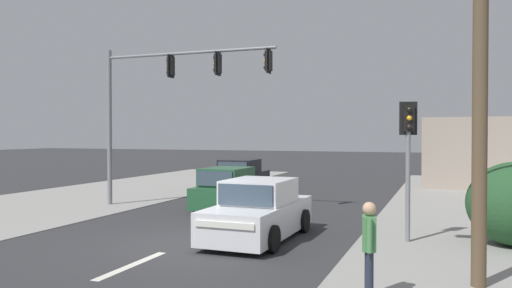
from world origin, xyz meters
name	(u,v)px	position (x,y,z in m)	size (l,w,h in m)	color
ground_plane	(180,245)	(0.00, 0.00, 0.00)	(140.00, 140.00, 0.00)	#303033
lane_dash_near	(132,265)	(0.00, -2.00, 0.00)	(0.20, 2.40, 0.01)	silver
lane_dash_mid	(229,225)	(0.00, 3.00, 0.00)	(0.20, 2.40, 0.01)	silver
lane_dash_far	(280,203)	(0.00, 8.00, 0.00)	(0.20, 2.40, 0.01)	silver
kerb_left_verge	(36,206)	(-8.50, 4.00, 0.01)	(8.00, 40.00, 0.02)	gray
traffic_signal_mast	(163,91)	(-3.71, 5.33, 4.35)	(6.89, 0.47, 6.00)	slate
pedestal_signal_right_kerb	(408,147)	(5.22, 2.35, 2.42)	(0.43, 0.31, 3.56)	slate
sedan_receding_far	(259,212)	(1.55, 1.42, 0.70)	(1.93, 4.26, 1.56)	silver
hatchback_oncoming_near	(229,190)	(-1.32, 5.99, 0.70)	(1.81, 3.66, 1.53)	#235633
sedan_crossing_left	(240,177)	(-2.98, 11.01, 0.70)	(2.04, 4.31, 1.56)	black
pedestrian_at_kerb	(369,245)	(4.94, -2.52, 0.93)	(0.28, 0.55, 1.63)	#232838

